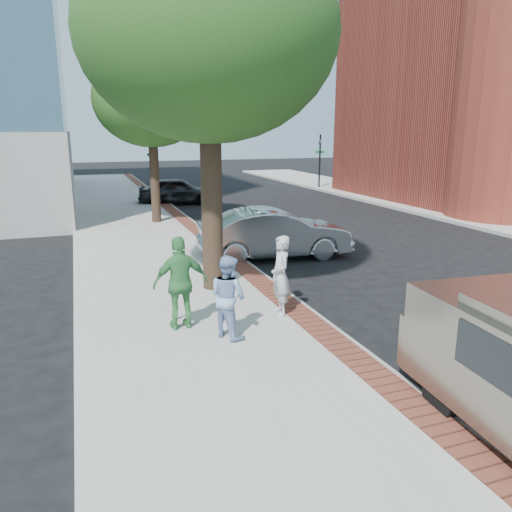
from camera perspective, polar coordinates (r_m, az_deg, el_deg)
name	(u,v)px	position (r m, az deg, el deg)	size (l,w,h in m)	color
ground	(261,315)	(11.40, 0.57, -6.73)	(120.00, 120.00, 0.00)	black
sidewalk	(146,243)	(18.56, -12.43, 1.41)	(5.00, 60.00, 0.15)	#9E9991
brick_strip	(205,237)	(18.93, -5.83, 2.17)	(0.60, 60.00, 0.01)	brown
curb	(214,238)	(19.03, -4.80, 2.01)	(0.10, 60.00, 0.15)	gray
sidewalk_far	(492,218)	(25.89, 25.39, 3.93)	(5.00, 60.00, 0.15)	#9E9991
signal_near	(153,160)	(32.37, -11.69, 10.66)	(0.70, 0.15, 3.80)	black
signal_far	(320,157)	(35.90, 7.31, 11.16)	(0.70, 0.15, 3.80)	black
tree_near	(208,35)	(12.46, -5.50, 23.85)	(6.00, 6.00, 8.51)	black
tree_far	(151,100)	(22.25, -11.93, 17.05)	(4.80, 4.80, 7.14)	black
parking_meter	(282,259)	(11.47, 2.97, -0.29)	(0.12, 0.32, 1.47)	gray
person_gray	(281,276)	(10.76, 2.83, -2.26)	(0.64, 0.42, 1.75)	#B7B6BB
person_officer	(228,296)	(9.63, -3.21, -4.63)	(0.79, 0.62, 1.63)	#88A5D2
person_green	(181,283)	(10.09, -8.59, -3.06)	(1.12, 0.47, 1.91)	#42914A
sedan_silver	(275,234)	(16.22, 2.13, 2.57)	(1.71, 4.91, 1.62)	#A2A5A9
bg_car	(178,191)	(28.74, -8.96, 7.38)	(1.78, 4.42, 1.51)	black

